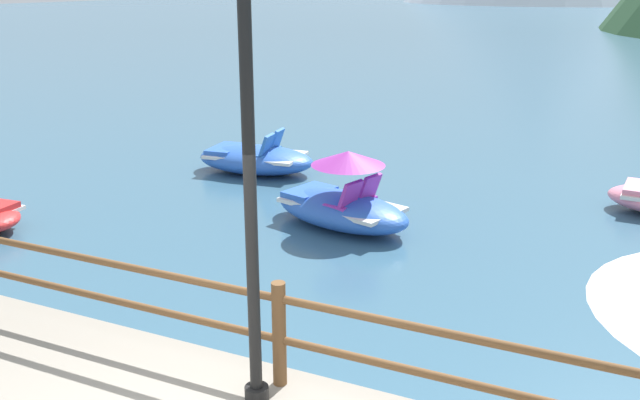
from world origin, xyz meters
TOP-DOWN VIEW (x-y plane):
  - ground_plane at (0.00, 40.00)m, footprint 200.00×200.00m
  - dock_railing at (0.00, 1.55)m, footprint 23.92×0.12m
  - lamp_post at (-0.07, 1.26)m, footprint 0.28×0.28m
  - pedal_boat_2 at (-1.50, 6.47)m, footprint 2.66×1.82m
  - pedal_boat_3 at (-4.35, 8.70)m, footprint 2.54×1.57m

SIDE VIEW (x-z plane):
  - ground_plane at x=0.00m, z-range 0.00..0.00m
  - pedal_boat_3 at x=-4.35m, z-range -0.15..0.72m
  - pedal_boat_2 at x=-1.50m, z-range -0.22..1.02m
  - dock_railing at x=0.00m, z-range 0.51..1.46m
  - lamp_post at x=-0.07m, z-range 0.83..5.08m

